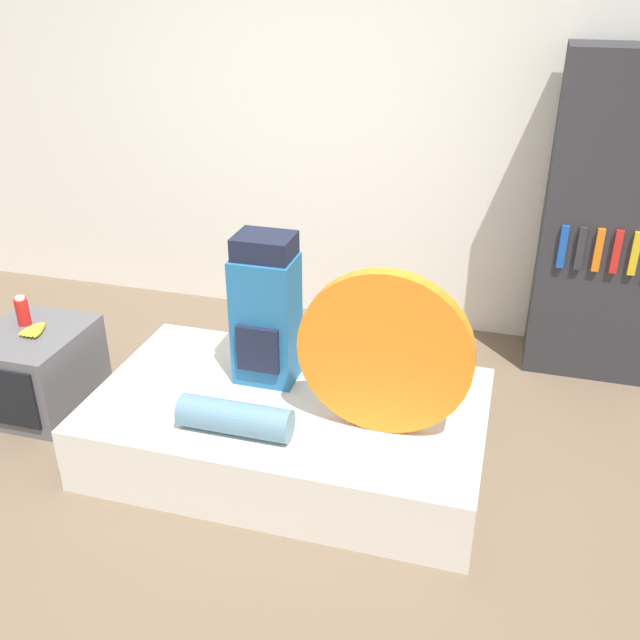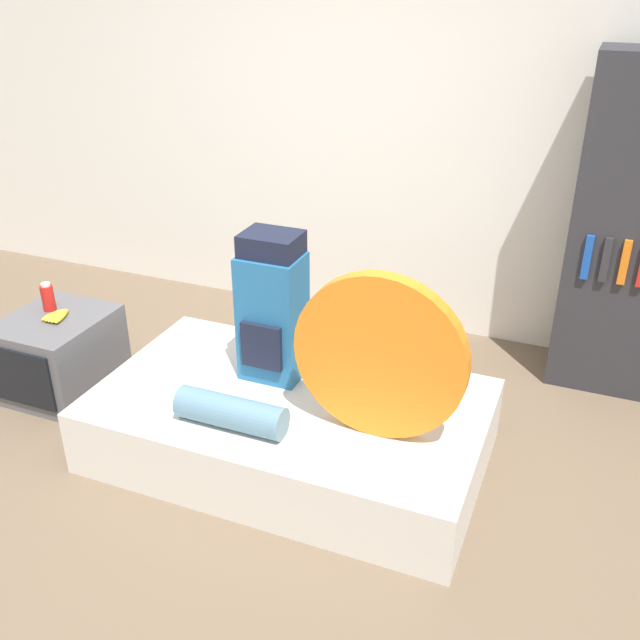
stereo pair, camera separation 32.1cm
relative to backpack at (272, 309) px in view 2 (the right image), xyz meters
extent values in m
plane|color=brown|center=(-0.01, -0.63, -0.71)|extent=(16.00, 16.00, 0.00)
cube|color=white|center=(-0.01, 1.49, 0.59)|extent=(8.00, 0.05, 2.60)
cube|color=silver|center=(0.16, -0.17, -0.54)|extent=(1.89, 1.11, 0.34)
cube|color=#23669E|center=(0.00, 0.00, -0.04)|extent=(0.30, 0.24, 0.65)
cube|color=#191E33|center=(0.00, 0.01, 0.34)|extent=(0.28, 0.22, 0.11)
cube|color=#191E33|center=(0.00, -0.13, -0.14)|extent=(0.21, 0.03, 0.23)
cylinder|color=orange|center=(0.64, -0.28, 0.02)|extent=(0.77, 0.08, 0.77)
cylinder|color=#5B849E|center=(0.02, -0.49, -0.29)|extent=(0.52, 0.15, 0.15)
cube|color=#5B5B60|center=(-1.31, -0.11, -0.48)|extent=(0.53, 0.60, 0.46)
cube|color=black|center=(-1.31, -0.41, -0.47)|extent=(0.42, 0.02, 0.33)
cylinder|color=red|center=(-1.40, -0.03, -0.18)|extent=(0.07, 0.07, 0.15)
cylinder|color=white|center=(-1.40, -0.03, -0.09)|extent=(0.05, 0.05, 0.02)
ellipsoid|color=yellow|center=(-1.30, -0.10, -0.23)|extent=(0.08, 0.17, 0.04)
ellipsoid|color=yellow|center=(-1.29, -0.10, -0.23)|extent=(0.06, 0.17, 0.04)
ellipsoid|color=yellow|center=(-1.28, -0.10, -0.23)|extent=(0.04, 0.16, 0.04)
ellipsoid|color=yellow|center=(-1.27, -0.10, -0.23)|extent=(0.06, 0.17, 0.04)
ellipsoid|color=yellow|center=(-1.26, -0.10, -0.23)|extent=(0.08, 0.17, 0.04)
cube|color=#2D2D33|center=(1.62, 1.20, 0.22)|extent=(0.70, 0.39, 1.86)
cube|color=#194CB2|center=(1.39, 0.99, 0.12)|extent=(0.04, 0.02, 0.25)
cube|color=#2D2D33|center=(1.48, 0.99, 0.12)|extent=(0.04, 0.02, 0.25)
cube|color=orange|center=(1.58, 0.99, 0.12)|extent=(0.04, 0.02, 0.25)
camera|label=1|loc=(1.10, -2.92, 1.54)|focal=40.00mm
camera|label=2|loc=(1.41, -2.82, 1.54)|focal=40.00mm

